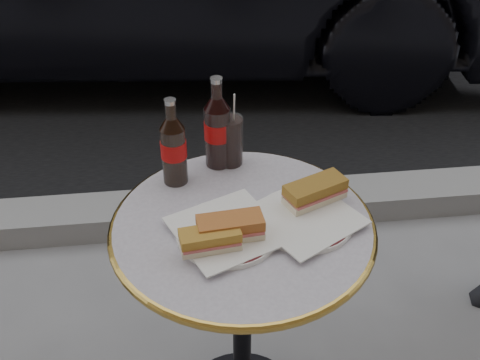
{
  "coord_description": "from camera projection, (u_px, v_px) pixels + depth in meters",
  "views": [
    {
      "loc": [
        -0.13,
        -1.06,
        1.63
      ],
      "look_at": [
        0.0,
        0.05,
        0.82
      ],
      "focal_mm": 45.0,
      "sensor_mm": 36.0,
      "label": 1
    }
  ],
  "objects": [
    {
      "name": "curb",
      "position": [
        217.0,
        210.0,
        2.52
      ],
      "size": [
        40.0,
        0.2,
        0.12
      ],
      "primitive_type": "cube",
      "color": "gray",
      "rests_on": "ground"
    },
    {
      "name": "bistro_table",
      "position": [
        242.0,
        328.0,
        1.61
      ],
      "size": [
        0.62,
        0.62,
        0.73
      ],
      "primitive_type": null,
      "color": "#BAB2C4",
      "rests_on": "ground"
    },
    {
      "name": "plate_left",
      "position": [
        227.0,
        232.0,
        1.36
      ],
      "size": [
        0.28,
        0.28,
        0.01
      ],
      "primitive_type": "cylinder",
      "rotation": [
        0.0,
        0.0,
        0.24
      ],
      "color": "white",
      "rests_on": "bistro_table"
    },
    {
      "name": "plate_right",
      "position": [
        304.0,
        219.0,
        1.4
      ],
      "size": [
        0.3,
        0.3,
        0.01
      ],
      "primitive_type": "cylinder",
      "rotation": [
        0.0,
        0.0,
        0.36
      ],
      "color": "white",
      "rests_on": "bistro_table"
    },
    {
      "name": "sandwich_left_a",
      "position": [
        210.0,
        241.0,
        1.29
      ],
      "size": [
        0.14,
        0.08,
        0.05
      ],
      "primitive_type": "cube",
      "rotation": [
        0.0,
        0.0,
        0.12
      ],
      "color": "#B27E2D",
      "rests_on": "plate_left"
    },
    {
      "name": "sandwich_left_b",
      "position": [
        230.0,
        229.0,
        1.32
      ],
      "size": [
        0.15,
        0.08,
        0.05
      ],
      "primitive_type": "cube",
      "rotation": [
        0.0,
        0.0,
        0.09
      ],
      "color": "#B2622D",
      "rests_on": "plate_left"
    },
    {
      "name": "sandwich_right",
      "position": [
        315.0,
        193.0,
        1.42
      ],
      "size": [
        0.16,
        0.12,
        0.05
      ],
      "primitive_type": "cube",
      "rotation": [
        0.0,
        0.0,
        0.41
      ],
      "color": "olive",
      "rests_on": "plate_right"
    },
    {
      "name": "cola_bottle_left",
      "position": [
        173.0,
        142.0,
        1.46
      ],
      "size": [
        0.07,
        0.07,
        0.23
      ],
      "primitive_type": null,
      "rotation": [
        0.0,
        0.0,
        0.14
      ],
      "color": "black",
      "rests_on": "bistro_table"
    },
    {
      "name": "cola_bottle_right",
      "position": [
        217.0,
        123.0,
        1.52
      ],
      "size": [
        0.08,
        0.08,
        0.25
      ],
      "primitive_type": null,
      "rotation": [
        0.0,
        0.0,
        -0.18
      ],
      "color": "black",
      "rests_on": "bistro_table"
    },
    {
      "name": "cola_glass",
      "position": [
        230.0,
        141.0,
        1.55
      ],
      "size": [
        0.09,
        0.09,
        0.14
      ],
      "primitive_type": "cylinder",
      "rotation": [
        0.0,
        0.0,
        -0.33
      ],
      "color": "black",
      "rests_on": "bistro_table"
    }
  ]
}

